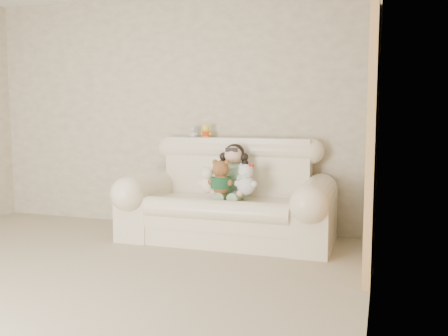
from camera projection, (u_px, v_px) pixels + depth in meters
floor at (22, 302)px, 3.33m from camera, size 5.00×5.00×0.00m
wall_back at (171, 112)px, 5.56m from camera, size 4.50×0.00×4.50m
wall_right at (373, 108)px, 2.50m from camera, size 0.00×5.00×5.00m
sofa at (227, 190)px, 4.91m from camera, size 2.10×0.95×1.03m
door_panel at (372, 143)px, 3.85m from camera, size 0.06×0.90×2.10m
seated_child at (234, 171)px, 4.95m from camera, size 0.41×0.47×0.57m
brown_teddy at (221, 174)px, 4.75m from camera, size 0.31×0.28×0.40m
white_cat at (246, 176)px, 4.72m from camera, size 0.26×0.22×0.36m
cream_teddy at (208, 177)px, 4.84m from camera, size 0.24×0.22×0.31m
yellow_mini_bear at (206, 130)px, 5.28m from camera, size 0.13×0.11×0.18m
grey_mini_plush at (193, 131)px, 5.35m from camera, size 0.13×0.11×0.16m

